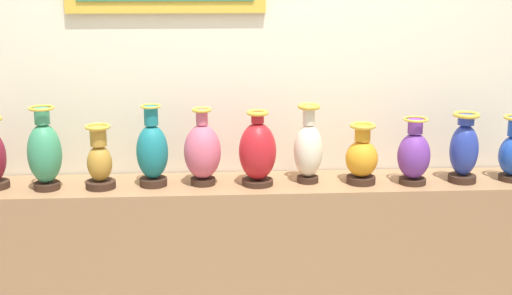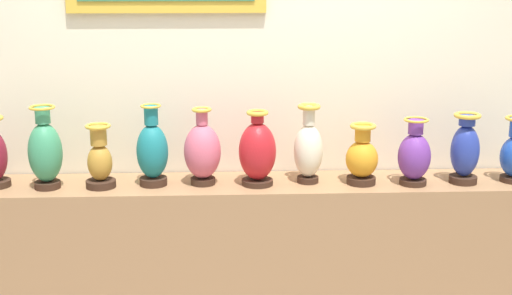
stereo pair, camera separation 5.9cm
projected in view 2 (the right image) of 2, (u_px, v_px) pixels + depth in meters
name	position (u px, v px, depth m)	size (l,w,h in m)	color
display_shelf	(256.00, 275.00, 3.82)	(2.99, 0.41, 1.04)	#99704C
back_wall	(252.00, 92.00, 3.85)	(5.25, 0.14, 2.88)	beige
vase_jade	(45.00, 152.00, 3.56)	(0.17, 0.17, 0.42)	#382319
vase_ochre	(100.00, 161.00, 3.58)	(0.15, 0.15, 0.32)	#382319
vase_teal	(152.00, 151.00, 3.61)	(0.16, 0.16, 0.42)	#382319
vase_rose	(202.00, 151.00, 3.63)	(0.19, 0.19, 0.40)	#382319
vase_crimson	(257.00, 152.00, 3.62)	(0.19, 0.19, 0.39)	#382319
vase_ivory	(308.00, 149.00, 3.66)	(0.15, 0.15, 0.41)	#382319
vase_amber	(362.00, 158.00, 3.64)	(0.16, 0.16, 0.31)	#382319
vase_violet	(414.00, 156.00, 3.63)	(0.17, 0.17, 0.34)	#382319
vase_cobalt	(465.00, 150.00, 3.65)	(0.15, 0.15, 0.36)	#382319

